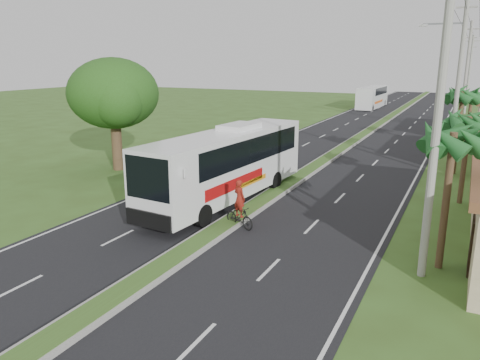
% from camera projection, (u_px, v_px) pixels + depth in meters
% --- Properties ---
extents(ground, '(180.00, 180.00, 0.00)m').
position_uv_depth(ground, '(187.00, 253.00, 18.46)').
color(ground, '#38521E').
rests_on(ground, ground).
extents(road_asphalt, '(14.00, 160.00, 0.02)m').
position_uv_depth(road_asphalt, '(329.00, 158.00, 35.80)').
color(road_asphalt, black).
rests_on(road_asphalt, ground).
extents(median_strip, '(1.20, 160.00, 0.18)m').
position_uv_depth(median_strip, '(329.00, 157.00, 35.78)').
color(median_strip, gray).
rests_on(median_strip, ground).
extents(lane_edge_left, '(0.12, 160.00, 0.01)m').
position_uv_depth(lane_edge_left, '(250.00, 151.00, 38.68)').
color(lane_edge_left, silver).
rests_on(lane_edge_left, ground).
extents(lane_edge_right, '(0.12, 160.00, 0.01)m').
position_uv_depth(lane_edge_right, '(421.00, 167.00, 32.92)').
color(lane_edge_right, silver).
rests_on(lane_edge_right, ground).
extents(palm_verge_a, '(2.40, 2.40, 5.45)m').
position_uv_depth(palm_verge_a, '(453.00, 140.00, 16.00)').
color(palm_verge_a, '#473321').
rests_on(palm_verge_a, ground).
extents(palm_verge_b, '(2.40, 2.40, 5.05)m').
position_uv_depth(palm_verge_b, '(469.00, 121.00, 23.73)').
color(palm_verge_b, '#473321').
rests_on(palm_verge_b, ground).
extents(palm_verge_c, '(2.40, 2.40, 5.85)m').
position_uv_depth(palm_verge_c, '(462.00, 96.00, 29.86)').
color(palm_verge_c, '#473321').
rests_on(palm_verge_c, ground).
extents(palm_verge_d, '(2.40, 2.40, 5.25)m').
position_uv_depth(palm_verge_d, '(472.00, 95.00, 37.60)').
color(palm_verge_d, '#473321').
rests_on(palm_verge_d, ground).
extents(shade_tree, '(6.30, 6.00, 7.54)m').
position_uv_depth(shade_tree, '(112.00, 96.00, 31.08)').
color(shade_tree, '#473321').
rests_on(shade_tree, ground).
extents(utility_pole_a, '(1.60, 0.28, 11.00)m').
position_uv_depth(utility_pole_a, '(438.00, 115.00, 15.11)').
color(utility_pole_a, gray).
rests_on(utility_pole_a, ground).
extents(utility_pole_b, '(3.20, 0.28, 12.00)m').
position_uv_depth(utility_pole_b, '(458.00, 78.00, 28.85)').
color(utility_pole_b, gray).
rests_on(utility_pole_b, ground).
extents(utility_pole_c, '(1.60, 0.28, 11.00)m').
position_uv_depth(utility_pole_c, '(466.00, 77.00, 46.33)').
color(utility_pole_c, gray).
rests_on(utility_pole_c, ground).
extents(utility_pole_d, '(1.60, 0.28, 10.50)m').
position_uv_depth(utility_pole_d, '(469.00, 74.00, 63.73)').
color(utility_pole_d, gray).
rests_on(utility_pole_d, ground).
extents(coach_bus_main, '(3.55, 12.60, 4.02)m').
position_uv_depth(coach_bus_main, '(228.00, 161.00, 24.65)').
color(coach_bus_main, white).
rests_on(coach_bus_main, ground).
extents(coach_bus_far, '(2.71, 11.20, 3.25)m').
position_uv_depth(coach_bus_far, '(372.00, 96.00, 71.80)').
color(coach_bus_far, white).
rests_on(coach_bus_far, ground).
extents(motorcyclist, '(1.78, 1.08, 2.26)m').
position_uv_depth(motorcyclist, '(239.00, 211.00, 20.96)').
color(motorcyclist, black).
rests_on(motorcyclist, ground).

